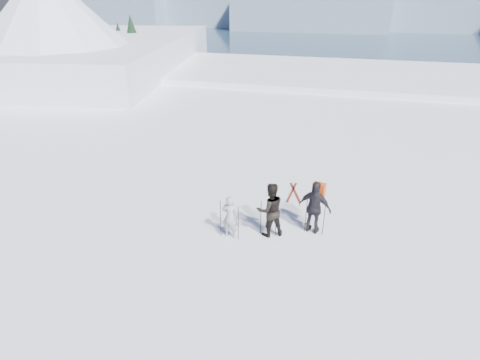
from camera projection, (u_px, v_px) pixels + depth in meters
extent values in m
plane|color=white|center=(331.00, 140.00, 70.21)|extent=(220.00, 208.01, 71.62)
cube|color=white|center=(329.00, 139.00, 39.37)|extent=(180.00, 16.00, 14.00)
plane|color=navy|center=(344.00, 49.00, 274.27)|extent=(820.00, 820.00, 0.00)
cube|color=slate|center=(114.00, 10.00, 460.59)|extent=(150.00, 80.00, 34.00)
cube|color=slate|center=(214.00, 5.00, 456.11)|extent=(130.00, 80.00, 46.00)
cube|color=slate|center=(311.00, 11.00, 404.36)|extent=(160.00, 80.00, 38.00)
cube|color=slate|center=(448.00, 4.00, 394.82)|extent=(140.00, 80.00, 52.00)
cube|color=white|center=(84.00, 110.00, 43.43)|extent=(29.19, 35.68, 16.00)
cone|color=white|center=(50.00, 21.00, 33.06)|extent=(18.00, 18.00, 9.00)
cone|color=white|center=(59.00, 50.00, 45.33)|extent=(16.00, 16.00, 8.00)
cube|color=#2D2B28|center=(164.00, 126.00, 50.75)|extent=(21.55, 17.87, 14.25)
cone|color=black|center=(178.00, 85.00, 46.49)|extent=(5.60, 5.60, 10.00)
cone|color=black|center=(117.00, 85.00, 44.20)|extent=(6.16, 6.16, 11.00)
cone|color=black|center=(176.00, 91.00, 43.67)|extent=(5.60, 5.60, 10.00)
cone|color=black|center=(152.00, 89.00, 42.18)|extent=(6.16, 6.16, 11.00)
cone|color=black|center=(128.00, 101.00, 41.37)|extent=(5.04, 5.04, 9.00)
cone|color=black|center=(124.00, 72.00, 48.75)|extent=(6.72, 6.72, 12.00)
cone|color=black|center=(137.00, 72.00, 46.11)|extent=(7.28, 7.28, 13.00)
imported|color=#9CA3AB|center=(230.00, 217.00, 12.17)|extent=(0.58, 0.40, 1.53)
imported|color=black|center=(270.00, 210.00, 12.21)|extent=(1.16, 1.07, 1.91)
imported|color=black|center=(315.00, 208.00, 12.35)|extent=(1.18, 0.73, 1.88)
cube|color=#CA4313|center=(321.00, 171.00, 11.98)|extent=(0.45, 0.32, 0.59)
cylinder|color=black|center=(221.00, 219.00, 12.25)|extent=(0.02, 0.02, 1.35)
cylinder|color=black|center=(238.00, 223.00, 12.07)|extent=(0.02, 0.02, 1.26)
cylinder|color=black|center=(261.00, 218.00, 12.39)|extent=(0.02, 0.02, 1.25)
cylinder|color=black|center=(276.00, 219.00, 12.26)|extent=(0.02, 0.02, 1.30)
cylinder|color=black|center=(306.00, 214.00, 12.49)|extent=(0.02, 0.02, 1.34)
cylinder|color=black|center=(324.00, 221.00, 12.33)|extent=(0.02, 0.02, 1.14)
cube|color=black|center=(292.00, 192.00, 15.25)|extent=(0.22, 1.70, 0.03)
cube|color=black|center=(295.00, 193.00, 15.22)|extent=(0.68, 1.63, 0.03)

